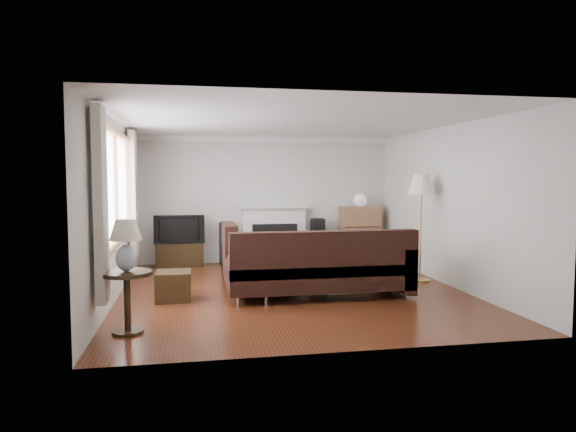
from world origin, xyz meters
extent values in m
cube|color=#502311|center=(0.00, 0.00, 0.00)|extent=(5.10, 5.60, 0.04)
cube|color=white|center=(0.00, 0.00, 2.50)|extent=(5.10, 5.60, 0.04)
cube|color=silver|center=(0.00, 2.75, 1.25)|extent=(5.00, 0.04, 2.50)
cube|color=silver|center=(0.00, -2.75, 1.25)|extent=(5.00, 0.04, 2.50)
cube|color=silver|center=(-2.50, 0.00, 1.25)|extent=(0.04, 5.50, 2.50)
cube|color=silver|center=(2.50, 0.00, 1.25)|extent=(0.04, 5.50, 2.50)
cube|color=brown|center=(-2.45, -0.20, 1.55)|extent=(0.12, 2.74, 1.54)
cube|color=beige|center=(-2.40, -1.72, 1.40)|extent=(0.10, 0.35, 2.10)
cube|color=beige|center=(-2.40, 1.32, 1.40)|extent=(0.10, 0.35, 2.10)
cube|color=white|center=(0.15, 2.64, 0.57)|extent=(1.40, 0.26, 1.15)
cube|color=black|center=(-1.70, 2.50, 0.22)|extent=(0.89, 0.40, 0.44)
imported|color=black|center=(-1.70, 2.50, 0.71)|extent=(0.94, 0.12, 0.54)
cube|color=black|center=(-0.81, 2.55, 0.41)|extent=(0.29, 0.32, 0.83)
cube|color=black|center=(1.03, 2.55, 0.43)|extent=(0.24, 0.29, 0.86)
cube|color=#8E6341|center=(1.91, 2.53, 0.55)|extent=(0.80, 0.38, 1.10)
sphere|color=white|center=(1.91, 2.53, 1.23)|extent=(0.27, 0.27, 0.27)
cube|color=black|center=(0.32, -0.40, 0.45)|extent=(2.81, 2.05, 0.91)
cube|color=#A56A4F|center=(0.21, 1.15, 0.24)|extent=(1.34, 0.93, 0.48)
cube|color=black|center=(-1.72, -0.29, 0.20)|extent=(0.48, 0.48, 0.40)
cube|color=#B59A3F|center=(2.20, 0.32, 0.87)|extent=(0.54, 0.54, 1.75)
cube|color=black|center=(-2.15, -1.74, 0.34)|extent=(0.54, 0.54, 0.68)
cube|color=silver|center=(-2.15, -1.74, 0.96)|extent=(0.34, 0.34, 0.56)
camera|label=1|loc=(-1.43, -7.44, 1.69)|focal=32.00mm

